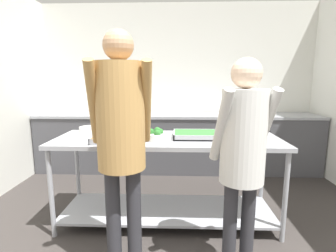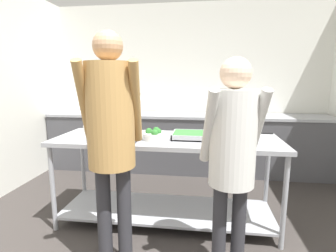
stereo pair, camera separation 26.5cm
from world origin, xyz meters
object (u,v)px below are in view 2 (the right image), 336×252
sauce_pan (244,135)px  broccoli_bowl (155,135)px  water_bottle (140,104)px  serving_tray_vegetables (115,138)px  guest_serving_right (111,127)px  guest_serving_left (232,147)px  serving_tray_roast (196,135)px  plate_stack (94,129)px

sauce_pan → broccoli_bowl: bearing=-168.7°
water_bottle → serving_tray_vegetables: bearing=-83.3°
guest_serving_right → water_bottle: size_ratio=5.65×
guest_serving_left → broccoli_bowl: bearing=137.6°
serving_tray_roast → guest_serving_left: guest_serving_left is taller
sauce_pan → serving_tray_vegetables: bearing=-168.6°
plate_stack → guest_serving_right: 1.05m
serving_tray_vegetables → guest_serving_right: bearing=-73.2°
serving_tray_vegetables → guest_serving_left: 1.15m
serving_tray_roast → guest_serving_left: size_ratio=0.28×
sauce_pan → water_bottle: bearing=132.3°
serving_tray_vegetables → guest_serving_right: size_ratio=0.24×
sauce_pan → guest_serving_left: guest_serving_left is taller
broccoli_bowl → guest_serving_right: guest_serving_right is taller
plate_stack → guest_serving_left: (1.39, -0.88, 0.08)m
serving_tray_vegetables → guest_serving_left: bearing=-27.2°
sauce_pan → guest_serving_left: bearing=-103.7°
sauce_pan → guest_serving_right: bearing=-143.4°
serving_tray_roast → sauce_pan: bearing=5.3°
serving_tray_roast → guest_serving_right: bearing=-128.5°
guest_serving_left → water_bottle: 2.64m
plate_stack → guest_serving_left: size_ratio=0.15×
sauce_pan → guest_serving_right: (-1.05, -0.78, 0.19)m
plate_stack → water_bottle: size_ratio=0.74×
serving_tray_roast → sauce_pan: (0.46, 0.04, 0.01)m
plate_stack → broccoli_bowl: 0.78m
plate_stack → broccoli_bowl: size_ratio=0.98×
broccoli_bowl → plate_stack: bearing=159.3°
broccoli_bowl → guest_serving_left: (0.66, -0.60, 0.07)m
broccoli_bowl → sauce_pan: (0.84, 0.17, -0.01)m
broccoli_bowl → guest_serving_right: bearing=-108.6°
broccoli_bowl → sauce_pan: bearing=11.3°
plate_stack → sauce_pan: size_ratio=0.58×
broccoli_bowl → water_bottle: (-0.58, 1.74, 0.13)m
serving_tray_roast → water_bottle: size_ratio=1.43×
guest_serving_left → guest_serving_right: (-0.86, -0.01, 0.12)m
broccoli_bowl → guest_serving_right: (-0.20, -0.61, 0.18)m
plate_stack → serving_tray_vegetables: 0.51m
broccoli_bowl → serving_tray_roast: 0.40m
plate_stack → guest_serving_right: guest_serving_right is taller
serving_tray_vegetables → water_bottle: bearing=96.7°
serving_tray_roast → water_bottle: water_bottle is taller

